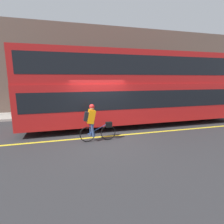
# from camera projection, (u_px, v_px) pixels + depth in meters

# --- Properties ---
(ground_plane) EXTENTS (80.00, 80.00, 0.00)m
(ground_plane) POSITION_uv_depth(u_px,v_px,m) (102.00, 138.00, 7.68)
(ground_plane) COLOR #2D2D30
(road_center_line) EXTENTS (50.00, 0.14, 0.01)m
(road_center_line) POSITION_uv_depth(u_px,v_px,m) (101.00, 137.00, 7.78)
(road_center_line) COLOR yellow
(road_center_line) RESTS_ON ground_plane
(sidewalk_curb) EXTENTS (60.00, 2.38, 0.14)m
(sidewalk_curb) POSITION_uv_depth(u_px,v_px,m) (86.00, 113.00, 12.97)
(sidewalk_curb) COLOR #A8A399
(sidewalk_curb) RESTS_ON ground_plane
(building_facade) EXTENTS (60.00, 0.30, 6.59)m
(building_facade) POSITION_uv_depth(u_px,v_px,m) (83.00, 69.00, 13.63)
(building_facade) COLOR brown
(building_facade) RESTS_ON ground_plane
(bus) EXTENTS (11.77, 2.62, 3.91)m
(bus) POSITION_uv_depth(u_px,v_px,m) (135.00, 86.00, 9.62)
(bus) COLOR black
(bus) RESTS_ON ground_plane
(cyclist_on_bike) EXTENTS (1.51, 0.32, 1.56)m
(cyclist_on_bike) POSITION_uv_depth(u_px,v_px,m) (94.00, 121.00, 7.09)
(cyclist_on_bike) COLOR black
(cyclist_on_bike) RESTS_ON ground_plane
(trash_bin) EXTENTS (0.55, 0.55, 0.83)m
(trash_bin) POSITION_uv_depth(u_px,v_px,m) (89.00, 106.00, 12.83)
(trash_bin) COLOR #515156
(trash_bin) RESTS_ON sidewalk_curb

